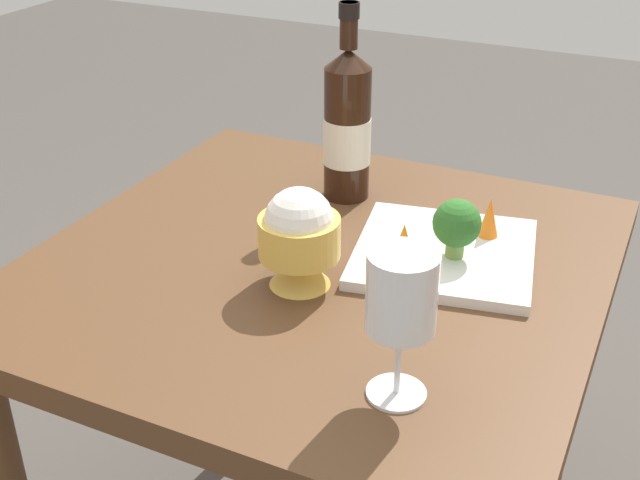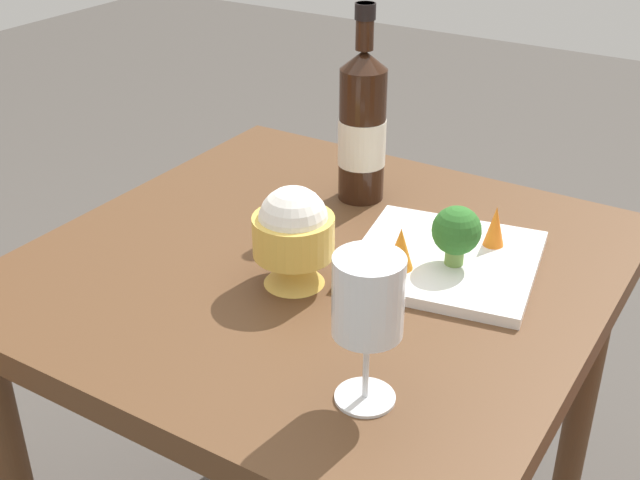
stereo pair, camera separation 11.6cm
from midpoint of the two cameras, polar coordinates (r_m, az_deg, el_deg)
The scene contains 8 objects.
dining_table at distance 1.23m, azimuth 2.72°, elevation -5.45°, with size 0.79×0.79×0.74m.
wine_bottle at distance 1.31m, azimuth 5.52°, elevation 7.86°, with size 0.08×0.08×0.32m.
wine_glass at distance 0.85m, azimuth 7.32°, elevation -4.32°, with size 0.08×0.08×0.18m.
rice_bowl at distance 1.08m, azimuth 1.20°, elevation 0.28°, with size 0.11×0.11×0.14m.
serving_plate at distance 1.18m, azimuth 11.55°, elevation -1.48°, with size 0.29×0.29×0.02m.
broccoli_floret at distance 1.13m, azimuth 12.42°, elevation 0.49°, with size 0.07×0.07×0.09m.
carrot_garnish_left at distance 1.12m, azimuth 8.61°, elevation -0.65°, with size 0.04×0.04×0.06m.
carrot_garnish_right at distance 1.20m, azimuth 14.85°, elevation 0.88°, with size 0.03×0.03×0.06m.
Camera 2 is at (-0.87, -0.54, 1.32)m, focal length 45.87 mm.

